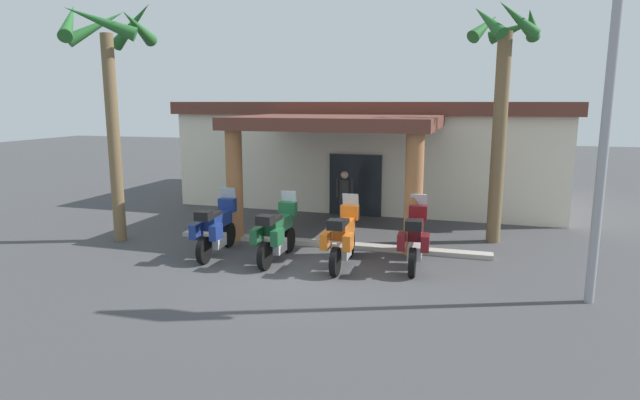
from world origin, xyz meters
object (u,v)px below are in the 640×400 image
object	(u,v)px
motorcycle_orange	(343,237)
pedestrian	(344,194)
motel_building	(375,150)
roadside_sign	(615,32)
palm_tree_near_portico	(503,83)
palm_tree_roadside	(110,67)
motorcycle_blue	(216,228)
motorcycle_green	(277,233)
motorcycle_maroon	(415,238)

from	to	relation	value
motorcycle_orange	pedestrian	xyz separation A→B (m)	(-0.94, 4.07, 0.31)
motel_building	roadside_sign	xyz separation A→B (m)	(6.05, -9.95, 3.09)
palm_tree_near_portico	roadside_sign	world-z (taller)	roadside_sign
palm_tree_roadside	motorcycle_blue	bearing A→B (deg)	-10.35
motel_building	motorcycle_green	world-z (taller)	motel_building
pedestrian	palm_tree_near_portico	xyz separation A→B (m)	(4.46, -0.77, 3.33)
motorcycle_maroon	palm_tree_near_portico	bearing A→B (deg)	-34.96
motorcycle_blue	roadside_sign	world-z (taller)	roadside_sign
motorcycle_orange	motorcycle_maroon	bearing A→B (deg)	-76.79
roadside_sign	motorcycle_maroon	bearing A→B (deg)	159.42
motorcycle_green	palm_tree_near_portico	xyz separation A→B (m)	(5.17, 3.33, 3.63)
motel_building	motorcycle_blue	world-z (taller)	motel_building
motel_building	motorcycle_orange	xyz separation A→B (m)	(0.89, -9.05, -1.27)
motel_building	motorcycle_orange	distance (m)	9.18
palm_tree_near_portico	roadside_sign	size ratio (longest dim) A/B	0.84
motorcycle_maroon	roadside_sign	size ratio (longest dim) A/B	0.29
motorcycle_blue	motorcycle_maroon	distance (m)	4.97
motorcycle_blue	pedestrian	xyz separation A→B (m)	(2.36, 4.06, 0.31)
motorcycle_maroon	motorcycle_orange	bearing A→B (deg)	102.10
motorcycle_green	motel_building	bearing A→B (deg)	-3.58
motorcycle_blue	pedestrian	world-z (taller)	pedestrian
pedestrian	palm_tree_roadside	xyz separation A→B (m)	(-5.63, -3.46, 3.77)
pedestrian	palm_tree_roadside	size ratio (longest dim) A/B	0.26
palm_tree_near_portico	palm_tree_roadside	bearing A→B (deg)	-165.04
roadside_sign	motorcycle_green	bearing A→B (deg)	172.64
motorcycle_blue	pedestrian	bearing A→B (deg)	-33.79
motel_building	roadside_sign	distance (m)	12.05
palm_tree_roadside	motel_building	bearing A→B (deg)	56.06
motorcycle_maroon	roadside_sign	xyz separation A→B (m)	(3.52, -1.32, 4.36)
motorcycle_green	motorcycle_orange	world-z (taller)	same
motorcycle_green	roadside_sign	size ratio (longest dim) A/B	0.29
motorcycle_maroon	motel_building	bearing A→B (deg)	14.33
motel_building	palm_tree_roadside	distance (m)	10.56
motorcycle_green	palm_tree_roadside	world-z (taller)	palm_tree_roadside
motorcycle_green	pedestrian	size ratio (longest dim) A/B	1.28
palm_tree_near_portico	roadside_sign	bearing A→B (deg)	-68.58
motorcycle_green	roadside_sign	bearing A→B (deg)	-96.13
motorcycle_green	pedestrian	distance (m)	4.17
motel_building	palm_tree_near_portico	distance (m)	7.62
motel_building	motorcycle_blue	distance (m)	9.44
palm_tree_near_portico	motorcycle_blue	bearing A→B (deg)	-154.23
motorcycle_orange	palm_tree_roadside	bearing A→B (deg)	83.79
motorcycle_green	motorcycle_orange	bearing A→B (deg)	-87.94
pedestrian	palm_tree_roadside	distance (m)	7.61
motorcycle_orange	palm_tree_near_portico	bearing A→B (deg)	-47.76
motel_building	motorcycle_blue	xyz separation A→B (m)	(-2.42, -9.04, -1.27)
pedestrian	roadside_sign	distance (m)	8.86
roadside_sign	palm_tree_near_portico	bearing A→B (deg)	111.42
motorcycle_maroon	palm_tree_roadside	bearing A→B (deg)	86.63
palm_tree_near_portico	motorcycle_maroon	bearing A→B (deg)	-122.92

